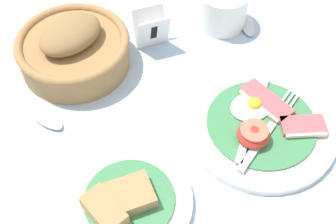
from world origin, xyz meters
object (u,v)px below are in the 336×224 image
object	(u,v)px
teaspoon_near_cup	(250,34)
bread_plate	(127,203)
sugar_cup	(223,7)
breakfast_plate	(261,125)
teaspoon_by_saucer	(58,127)
bread_basket	(73,48)
number_card	(152,29)

from	to	relation	value
teaspoon_near_cup	bread_plate	bearing A→B (deg)	142.04
sugar_cup	breakfast_plate	bearing A→B (deg)	-108.74
teaspoon_near_cup	sugar_cup	bearing A→B (deg)	47.79
breakfast_plate	sugar_cup	distance (m)	0.26
bread_plate	teaspoon_near_cup	distance (m)	0.42
teaspoon_by_saucer	teaspoon_near_cup	size ratio (longest dim) A/B	0.98
sugar_cup	bread_basket	size ratio (longest dim) A/B	0.47
bread_basket	teaspoon_near_cup	size ratio (longest dim) A/B	1.09
sugar_cup	teaspoon_near_cup	bearing A→B (deg)	-64.15
sugar_cup	teaspoon_by_saucer	distance (m)	0.39
bread_basket	teaspoon_by_saucer	world-z (taller)	bread_basket
breakfast_plate	sugar_cup	bearing A→B (deg)	71.26
bread_basket	breakfast_plate	bearing A→B (deg)	-53.63
sugar_cup	teaspoon_by_saucer	xyz separation A→B (m)	(-0.37, -0.09, -0.03)
teaspoon_near_cup	number_card	bearing A→B (deg)	89.78
sugar_cup	number_card	world-z (taller)	same
sugar_cup	teaspoon_by_saucer	size ratio (longest dim) A/B	0.52
bread_basket	teaspoon_by_saucer	bearing A→B (deg)	-123.69
breakfast_plate	bread_basket	xyz separation A→B (m)	(-0.21, 0.28, 0.03)
teaspoon_near_cup	breakfast_plate	bearing A→B (deg)	171.42
teaspoon_by_saucer	number_card	bearing A→B (deg)	-91.48
bread_plate	sugar_cup	bearing A→B (deg)	38.65
teaspoon_by_saucer	sugar_cup	bearing A→B (deg)	-102.35
breakfast_plate	number_card	distance (m)	0.27
breakfast_plate	number_card	bearing A→B (deg)	103.55
bread_plate	teaspoon_near_cup	world-z (taller)	bread_plate
sugar_cup	number_card	distance (m)	0.15
teaspoon_by_saucer	bread_plate	bearing A→B (deg)	166.25
bread_plate	teaspoon_near_cup	bearing A→B (deg)	30.10
bread_plate	bread_basket	bearing A→B (deg)	81.79
number_card	teaspoon_near_cup	world-z (taller)	number_card
breakfast_plate	teaspoon_near_cup	distance (m)	0.22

